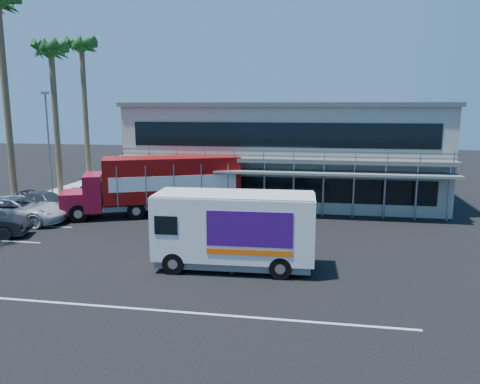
# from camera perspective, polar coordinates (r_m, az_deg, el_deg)

# --- Properties ---
(ground) EXTENTS (120.00, 120.00, 0.00)m
(ground) POSITION_cam_1_polar(r_m,az_deg,el_deg) (22.58, -5.14, -7.86)
(ground) COLOR black
(ground) RESTS_ON ground
(building) EXTENTS (22.40, 12.00, 7.30)m
(building) POSITION_cam_1_polar(r_m,az_deg,el_deg) (35.89, 5.58, 4.95)
(building) COLOR #979C8F
(building) RESTS_ON ground
(palm_e) EXTENTS (2.80, 2.80, 12.25)m
(palm_e) POSITION_cam_1_polar(r_m,az_deg,el_deg) (39.48, -22.00, 14.81)
(palm_e) COLOR brown
(palm_e) RESTS_ON ground
(palm_f) EXTENTS (2.80, 2.80, 13.25)m
(palm_f) POSITION_cam_1_polar(r_m,az_deg,el_deg) (44.53, -18.71, 15.60)
(palm_f) COLOR brown
(palm_f) RESTS_ON ground
(light_pole_far) EXTENTS (0.50, 0.25, 8.09)m
(light_pole_far) POSITION_cam_1_polar(r_m,az_deg,el_deg) (37.45, -22.30, 5.75)
(light_pole_far) COLOR gray
(light_pole_far) RESTS_ON ground
(red_truck) EXTENTS (11.43, 6.71, 3.80)m
(red_truck) POSITION_cam_1_polar(r_m,az_deg,el_deg) (31.07, -9.69, 1.08)
(red_truck) COLOR maroon
(red_truck) RESTS_ON ground
(white_van) EXTENTS (7.00, 2.63, 3.38)m
(white_van) POSITION_cam_1_polar(r_m,az_deg,el_deg) (20.44, -0.72, -4.54)
(white_van) COLOR silver
(white_van) RESTS_ON ground
(parked_car_c) EXTENTS (6.19, 3.23, 1.67)m
(parked_car_c) POSITION_cam_1_polar(r_m,az_deg,el_deg) (31.54, -25.46, -1.99)
(parked_car_c) COLOR silver
(parked_car_c) RESTS_ON ground
(parked_car_d) EXTENTS (4.88, 2.96, 1.32)m
(parked_car_d) POSITION_cam_1_polar(r_m,az_deg,el_deg) (34.19, -22.42, -1.15)
(parked_car_d) COLOR #272E34
(parked_car_d) RESTS_ON ground
(parked_car_e) EXTENTS (4.63, 2.16, 1.53)m
(parked_car_e) POSITION_cam_1_polar(r_m,az_deg,el_deg) (35.85, -16.79, -0.12)
(parked_car_e) COLOR gray
(parked_car_e) RESTS_ON ground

